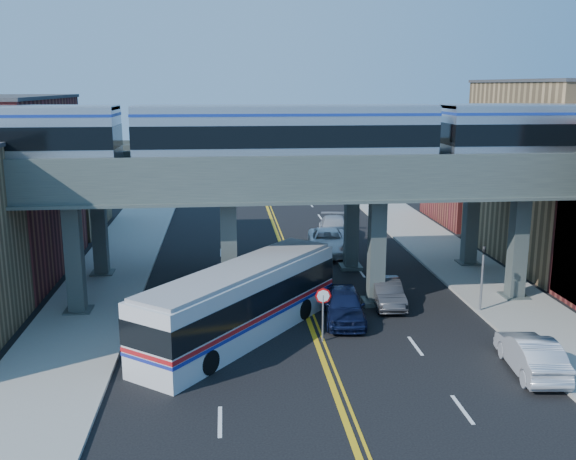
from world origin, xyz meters
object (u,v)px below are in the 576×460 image
object	(u,v)px
transit_bus	(242,303)
car_lane_b	(387,292)
transit_train	(286,135)
stop_sign	(323,306)
car_lane_a	(344,305)
car_lane_d	(334,229)
car_parked_curb	(531,354)
traffic_signal	(483,271)
car_lane_c	(328,241)

from	to	relation	value
transit_bus	car_lane_b	size ratio (longest dim) A/B	2.73
transit_bus	transit_train	bearing A→B (deg)	6.22
stop_sign	car_lane_a	size ratio (longest dim) A/B	0.53
car_lane_d	car_parked_curb	world-z (taller)	car_lane_d
car_lane_b	car_lane_d	size ratio (longest dim) A/B	0.74
transit_train	car_lane_b	bearing A→B (deg)	-2.60
car_lane_d	car_parked_curb	xyz separation A→B (m)	(4.19, -24.43, -0.05)
traffic_signal	car_lane_d	size ratio (longest dim) A/B	0.70
stop_sign	traffic_signal	size ratio (longest dim) A/B	0.64
traffic_signal	car_parked_curb	distance (m)	7.34
car_lane_b	car_lane_d	distance (m)	15.54
stop_sign	car_lane_b	xyz separation A→B (m)	(4.27, 4.75, -1.04)
traffic_signal	car_parked_curb	size ratio (longest dim) A/B	0.85
car_lane_b	car_lane_c	distance (m)	11.56
car_lane_a	car_lane_b	xyz separation A→B (m)	(2.77, 2.16, -0.13)
traffic_signal	car_lane_b	xyz separation A→B (m)	(-4.63, 1.75, -1.59)
stop_sign	car_lane_d	distance (m)	20.69
car_lane_b	car_lane_d	bearing A→B (deg)	94.26
car_lane_a	car_lane_d	bearing A→B (deg)	87.88
car_lane_c	car_parked_curb	distance (m)	21.06
traffic_signal	car_lane_c	xyz separation A→B (m)	(-6.06, 13.22, -1.47)
traffic_signal	car_lane_b	bearing A→B (deg)	159.31
transit_train	stop_sign	bearing A→B (deg)	-75.82
transit_bus	stop_sign	bearing A→B (deg)	-66.71
car_lane_a	car_lane_b	distance (m)	3.52
car_lane_d	car_parked_curb	size ratio (longest dim) A/B	1.21
car_lane_a	car_lane_d	distance (m)	17.87
car_lane_c	car_parked_curb	size ratio (longest dim) A/B	1.24
transit_bus	car_lane_a	distance (m)	5.56
car_parked_curb	stop_sign	bearing A→B (deg)	-20.77
transit_bus	car_parked_curb	xyz separation A→B (m)	(11.96, -5.14, -0.90)
transit_train	car_lane_a	distance (m)	9.21
traffic_signal	car_lane_d	xyz separation A→B (m)	(-4.89, 17.28, -1.45)
car_lane_a	transit_bus	bearing A→B (deg)	-157.15
transit_train	car_lane_c	bearing A→B (deg)	69.90
stop_sign	transit_train	bearing A→B (deg)	104.18
stop_sign	transit_bus	bearing A→B (deg)	165.20
traffic_signal	transit_bus	size ratio (longest dim) A/B	0.35
transit_bus	car_lane_c	xyz separation A→B (m)	(6.60, 15.23, -0.87)
transit_train	car_lane_a	bearing A→B (deg)	-41.10
stop_sign	transit_bus	world-z (taller)	transit_bus
car_lane_b	car_lane_a	bearing A→B (deg)	-138.80
car_lane_b	traffic_signal	bearing A→B (deg)	-17.41
car_lane_a	car_parked_curb	world-z (taller)	car_lane_a
car_lane_b	car_parked_curb	size ratio (longest dim) A/B	0.90
traffic_signal	car_lane_a	xyz separation A→B (m)	(-7.40, -0.41, -1.46)
transit_bus	car_lane_d	bearing A→B (deg)	16.18
car_lane_a	car_lane_b	bearing A→B (deg)	43.87
car_lane_a	car_parked_curb	bearing A→B (deg)	-39.22
stop_sign	car_lane_a	world-z (taller)	stop_sign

